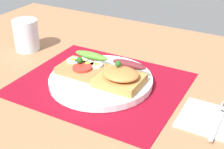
% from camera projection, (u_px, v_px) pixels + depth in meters
% --- Properties ---
extents(ground_plane, '(1.20, 0.90, 0.03)m').
position_uv_depth(ground_plane, '(101.00, 90.00, 0.76)').
color(ground_plane, '#A16D48').
extents(placemat, '(0.38, 0.32, 0.00)m').
position_uv_depth(placemat, '(101.00, 84.00, 0.76)').
color(placemat, maroon).
rests_on(placemat, ground_plane).
extents(plate, '(0.24, 0.24, 0.02)m').
position_uv_depth(plate, '(101.00, 80.00, 0.75)').
color(plate, white).
rests_on(plate, placemat).
extents(sandwich_egg_tomato, '(0.11, 0.09, 0.04)m').
position_uv_depth(sandwich_egg_tomato, '(84.00, 66.00, 0.77)').
color(sandwich_egg_tomato, olive).
rests_on(sandwich_egg_tomato, plate).
extents(sandwich_salmon, '(0.10, 0.10, 0.05)m').
position_uv_depth(sandwich_salmon, '(121.00, 76.00, 0.71)').
color(sandwich_salmon, '#AB8443').
rests_on(sandwich_salmon, plate).
extents(napkin, '(0.15, 0.11, 0.01)m').
position_uv_depth(napkin, '(218.00, 121.00, 0.63)').
color(napkin, white).
rests_on(napkin, ground_plane).
extents(fork, '(0.02, 0.14, 0.00)m').
position_uv_depth(fork, '(220.00, 119.00, 0.62)').
color(fork, '#B7B7BC').
rests_on(fork, napkin).
extents(drinking_glass, '(0.07, 0.07, 0.09)m').
position_uv_depth(drinking_glass, '(26.00, 35.00, 0.91)').
color(drinking_glass, silver).
rests_on(drinking_glass, ground_plane).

